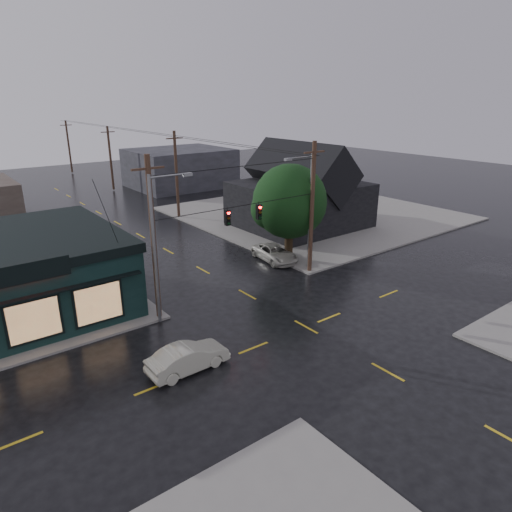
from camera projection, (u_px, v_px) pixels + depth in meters
ground_plane at (306, 327)px, 27.58m from camera, size 160.00×160.00×0.00m
sidewalk_ne at (313, 213)px, 54.00m from camera, size 28.00×28.00×0.15m
ne_building at (300, 185)px, 47.42m from camera, size 12.60×11.60×8.75m
corner_tree at (290, 202)px, 37.10m from camera, size 6.10×6.10×7.98m
utility_pole_nw at (160, 318)px, 28.72m from camera, size 2.00×0.32×10.15m
utility_pole_ne at (309, 272)px, 36.17m from camera, size 2.00×0.32×10.15m
utility_pole_far_a at (179, 218)px, 52.27m from camera, size 2.00×0.32×9.65m
utility_pole_far_b at (114, 190)px, 67.24m from camera, size 2.00×0.32×9.15m
utility_pole_far_c at (72, 173)px, 82.21m from camera, size 2.00×0.32×9.15m
span_signal_assembly at (243, 214)px, 30.60m from camera, size 13.00×0.48×1.23m
streetlight_nw at (160, 323)px, 28.02m from camera, size 5.40×0.30×9.15m
streetlight_ne at (308, 268)px, 36.98m from camera, size 5.40×0.30×9.15m
bg_building_east at (180, 168)px, 69.51m from camera, size 14.00×12.00×5.60m
sedan_cream at (188, 358)px, 23.05m from camera, size 4.28×1.56×1.40m
suv_silver at (275, 253)px, 38.43m from camera, size 2.79×5.04×1.33m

